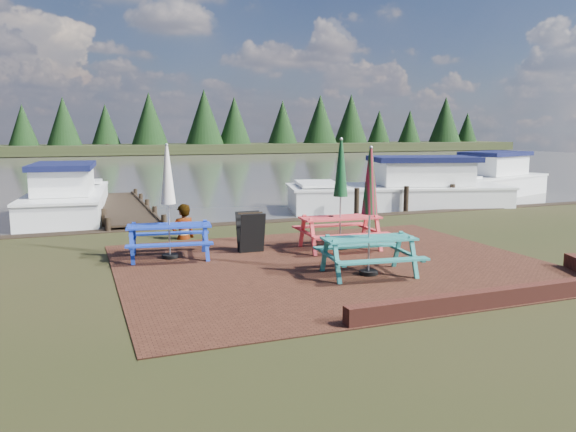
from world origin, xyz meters
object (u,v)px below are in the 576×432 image
at_px(chalkboard, 251,232).
at_px(boat_near, 402,193).
at_px(jetty, 124,207).
at_px(picnic_table_teal, 369,232).
at_px(boat_far, 487,182).
at_px(picnic_table_blue, 169,220).
at_px(boat_jetty, 67,199).
at_px(picnic_table_red, 340,212).
at_px(person, 183,205).

height_order(chalkboard, boat_near, boat_near).
bearing_deg(jetty, boat_near, -12.78).
bearing_deg(picnic_table_teal, boat_far, 49.08).
bearing_deg(picnic_table_blue, boat_far, 36.82).
bearing_deg(picnic_table_teal, chalkboard, 125.19).
xyz_separation_m(picnic_table_teal, boat_jetty, (-5.68, 11.82, -0.45)).
height_order(boat_jetty, boat_far, boat_far).
bearing_deg(jetty, boat_jetty, 166.11).
bearing_deg(picnic_table_teal, picnic_table_blue, 146.64).
bearing_deg(picnic_table_red, boat_far, 40.82).
xyz_separation_m(picnic_table_teal, boat_far, (12.69, 11.57, -0.41)).
xyz_separation_m(picnic_table_teal, person, (-2.75, 5.14, 0.04)).
relative_size(picnic_table_red, boat_far, 0.34).
height_order(picnic_table_red, boat_jetty, picnic_table_red).
bearing_deg(chalkboard, boat_jetty, 115.50).
xyz_separation_m(picnic_table_teal, chalkboard, (-1.57, 2.89, -0.40)).
bearing_deg(chalkboard, person, 118.55).
height_order(jetty, boat_jetty, boat_jetty).
distance_m(picnic_table_red, person, 4.28).
bearing_deg(boat_near, jetty, 91.71).
bearing_deg(boat_far, person, 92.75).
distance_m(chalkboard, jetty, 8.75).
height_order(chalkboard, boat_jetty, boat_jetty).
distance_m(boat_far, person, 16.73).
relative_size(chalkboard, person, 0.52).
bearing_deg(picnic_table_teal, boat_jetty, 122.37).
bearing_deg(chalkboard, picnic_table_red, -11.42).
distance_m(picnic_table_teal, picnic_table_red, 2.49).
xyz_separation_m(picnic_table_teal, picnic_table_red, (0.56, 2.43, 0.04)).
height_order(chalkboard, boat_far, boat_far).
bearing_deg(person, picnic_table_teal, 102.71).
bearing_deg(picnic_table_red, person, 144.48).
relative_size(picnic_table_blue, boat_near, 0.29).
relative_size(chalkboard, boat_near, 0.11).
distance_m(picnic_table_blue, jetty, 8.48).
distance_m(picnic_table_blue, chalkboard, 1.94).
bearing_deg(jetty, chalkboard, -75.39).
bearing_deg(picnic_table_blue, picnic_table_teal, -31.44).
xyz_separation_m(boat_far, person, (-15.44, -6.43, 0.45)).
height_order(picnic_table_teal, person, picnic_table_teal).
height_order(picnic_table_blue, boat_far, picnic_table_blue).
xyz_separation_m(chalkboard, person, (-1.19, 2.25, 0.43)).
distance_m(boat_jetty, boat_far, 18.37).
height_order(boat_jetty, person, person).
xyz_separation_m(chalkboard, jetty, (-2.21, 8.46, -0.38)).
distance_m(picnic_table_teal, person, 5.83).
bearing_deg(picnic_table_red, boat_near, 51.96).
height_order(picnic_table_blue, jetty, picnic_table_blue).
distance_m(boat_near, boat_far, 6.72).
height_order(chalkboard, jetty, chalkboard).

